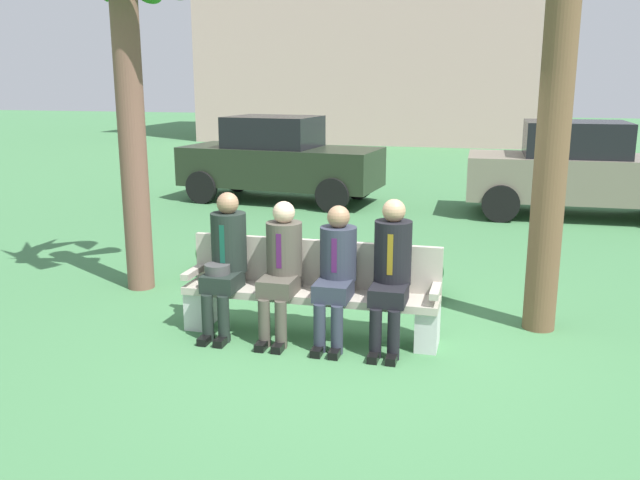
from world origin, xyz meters
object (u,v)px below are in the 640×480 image
object	(u,v)px
seated_man_rightmost	(391,267)
parked_car_near	(279,159)
seated_man_centerright	(336,268)
seated_man_centerleft	(282,263)
shrub_mid_lawn	(229,253)
seated_man_leftmost	(226,256)
parked_car_far	(580,170)
park_bench	(311,290)
shrub_near_bench	(401,271)

from	to	relation	value
seated_man_rightmost	parked_car_near	distance (m)	7.73
seated_man_centerright	seated_man_centerleft	bearing A→B (deg)	179.82
seated_man_centerright	shrub_mid_lawn	distance (m)	2.65
parked_car_near	seated_man_centerleft	bearing A→B (deg)	-71.86
seated_man_leftmost	parked_car_far	bearing A→B (deg)	60.27
seated_man_centerleft	seated_man_centerright	distance (m)	0.52
seated_man_leftmost	shrub_mid_lawn	bearing A→B (deg)	111.47
seated_man_centerright	shrub_mid_lawn	xyz separation A→B (m)	(-1.82, 1.87, -0.45)
seated_man_leftmost	shrub_mid_lawn	distance (m)	2.07
seated_man_centerleft	park_bench	bearing A→B (deg)	27.71
park_bench	seated_man_leftmost	bearing A→B (deg)	-170.81
parked_car_far	park_bench	bearing A→B (deg)	-114.73
park_bench	shrub_near_bench	distance (m)	1.54
parked_car_near	park_bench	bearing A→B (deg)	-69.68
shrub_near_bench	parked_car_far	size ratio (longest dim) A/B	0.24
seated_man_rightmost	shrub_near_bench	world-z (taller)	seated_man_rightmost
seated_man_leftmost	shrub_near_bench	bearing A→B (deg)	45.48
seated_man_centerright	parked_car_far	xyz separation A→B (m)	(2.79, 6.79, 0.12)
seated_man_centerleft	seated_man_centerright	bearing A→B (deg)	-0.18
parked_car_far	parked_car_near	bearing A→B (deg)	178.01
seated_man_leftmost	seated_man_rightmost	xyz separation A→B (m)	(1.59, 0.01, 0.01)
shrub_near_bench	seated_man_centerright	bearing A→B (deg)	-104.79
seated_man_centerright	seated_man_rightmost	distance (m)	0.51
seated_man_centerleft	seated_man_rightmost	bearing A→B (deg)	0.35
seated_man_centerright	seated_man_rightmost	size ratio (longest dim) A/B	0.94
seated_man_centerleft	shrub_near_bench	distance (m)	1.82
seated_man_centerleft	seated_man_rightmost	size ratio (longest dim) A/B	0.95
seated_man_centerright	shrub_near_bench	distance (m)	1.62
shrub_mid_lawn	parked_car_far	bearing A→B (deg)	46.83
parked_car_near	parked_car_far	world-z (taller)	same
seated_man_centerleft	seated_man_centerright	world-z (taller)	seated_man_centerleft
shrub_near_bench	shrub_mid_lawn	distance (m)	2.25
seated_man_centerright	parked_car_near	xyz separation A→B (m)	(-2.81, 6.99, 0.12)
seated_man_rightmost	park_bench	bearing A→B (deg)	170.92
shrub_mid_lawn	shrub_near_bench	bearing A→B (deg)	-9.35
seated_man_rightmost	shrub_near_bench	size ratio (longest dim) A/B	1.43
park_bench	seated_man_rightmost	distance (m)	0.85
seated_man_centerright	parked_car_far	bearing A→B (deg)	67.64
parked_car_near	seated_man_leftmost	bearing A→B (deg)	-76.11
park_bench	parked_car_near	xyz separation A→B (m)	(-2.54, 6.86, 0.40)
seated_man_leftmost	parked_car_far	distance (m)	7.82
parked_car_near	seated_man_rightmost	bearing A→B (deg)	-64.57
seated_man_rightmost	seated_man_centerleft	bearing A→B (deg)	-179.65
seated_man_centerleft	shrub_mid_lawn	bearing A→B (deg)	124.70
seated_man_rightmost	parked_car_far	size ratio (longest dim) A/B	0.35
seated_man_centerleft	seated_man_centerright	xyz separation A→B (m)	(0.52, -0.00, -0.01)
seated_man_centerleft	shrub_mid_lawn	world-z (taller)	seated_man_centerleft
parked_car_near	parked_car_far	bearing A→B (deg)	-1.99
park_bench	parked_car_near	distance (m)	7.32
park_bench	parked_car_far	world-z (taller)	parked_car_far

